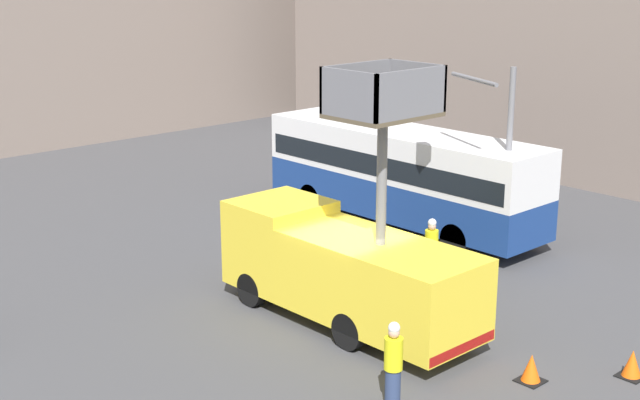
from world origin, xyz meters
TOP-DOWN VIEW (x-y plane):
  - ground_plane at (0.00, 0.00)m, footprint 120.00×120.00m
  - building_backdrop_side at (20.91, 6.04)m, footprint 10.00×28.00m
  - utility_truck at (0.04, 0.13)m, footprint 2.31×7.24m
  - city_bus at (7.22, 4.77)m, footprint 2.53×10.52m
  - traffic_light_pole at (6.34, 0.92)m, footprint 2.64×2.39m
  - road_worker_near_truck at (-2.28, -3.63)m, footprint 0.38×0.38m
  - road_worker_directing at (3.84, 0.58)m, footprint 0.38×0.38m
  - traffic_cone_near_truck at (0.75, -4.88)m, footprint 0.55×0.55m
  - traffic_cone_mid_road at (2.55, -6.24)m, footprint 0.55×0.55m

SIDE VIEW (x-z plane):
  - ground_plane at x=0.00m, z-range 0.00..0.00m
  - traffic_cone_mid_road at x=2.55m, z-range -0.02..0.60m
  - traffic_cone_near_truck at x=0.75m, z-range -0.02..0.61m
  - road_worker_directing at x=3.84m, z-range 0.00..1.84m
  - road_worker_near_truck at x=-2.28m, z-range 0.00..1.88m
  - utility_truck at x=0.04m, z-range -1.71..4.80m
  - city_bus at x=7.22m, z-range 0.27..3.55m
  - traffic_light_pole at x=6.34m, z-range 0.98..6.72m
  - building_backdrop_side at x=20.91m, z-range 0.00..13.69m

